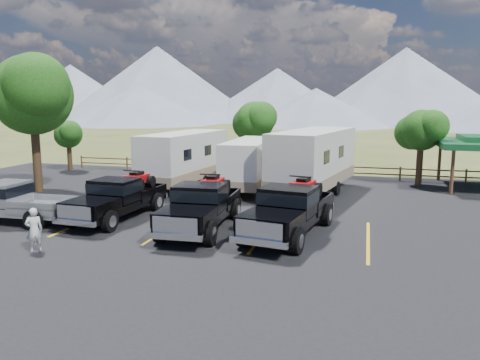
% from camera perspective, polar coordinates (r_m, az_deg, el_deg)
% --- Properties ---
extents(ground, '(320.00, 320.00, 0.00)m').
position_cam_1_polar(ground, '(15.76, -7.39, -9.94)').
color(ground, '#404E21').
rests_on(ground, ground).
extents(asphalt_lot, '(44.00, 34.00, 0.04)m').
position_cam_1_polar(asphalt_lot, '(18.42, -3.79, -6.92)').
color(asphalt_lot, black).
rests_on(asphalt_lot, ground).
extents(stall_lines, '(12.12, 5.50, 0.01)m').
position_cam_1_polar(stall_lines, '(19.33, -2.82, -6.05)').
color(stall_lines, gold).
rests_on(stall_lines, asphalt_lot).
extents(tree_big_nw, '(5.54, 5.18, 7.84)m').
position_cam_1_polar(tree_big_nw, '(29.20, -24.04, 9.45)').
color(tree_big_nw, '#321E13').
rests_on(tree_big_nw, ground).
extents(tree_ne_a, '(3.11, 2.92, 4.76)m').
position_cam_1_polar(tree_ne_a, '(30.92, 21.21, 5.66)').
color(tree_ne_a, '#321E13').
rests_on(tree_ne_a, ground).
extents(tree_north, '(3.46, 3.24, 5.25)m').
position_cam_1_polar(tree_north, '(33.66, 1.78, 7.17)').
color(tree_north, '#321E13').
rests_on(tree_north, ground).
extents(tree_nw_small, '(2.59, 2.43, 3.85)m').
position_cam_1_polar(tree_nw_small, '(37.74, -20.22, 5.25)').
color(tree_nw_small, '#321E13').
rests_on(tree_nw_small, ground).
extents(rail_fence, '(36.12, 0.12, 1.00)m').
position_cam_1_polar(rail_fence, '(32.74, 8.42, 1.33)').
color(rail_fence, brown).
rests_on(rail_fence, ground).
extents(mountain_range, '(209.00, 71.00, 20.00)m').
position_cam_1_polar(mountain_range, '(120.44, 8.98, 10.71)').
color(mountain_range, slate).
rests_on(mountain_range, ground).
extents(rig_left, '(2.43, 6.17, 2.02)m').
position_cam_1_polar(rig_left, '(21.66, -14.63, -2.00)').
color(rig_left, black).
rests_on(rig_left, asphalt_lot).
extents(rig_center, '(2.47, 6.42, 2.11)m').
position_cam_1_polar(rig_center, '(19.27, -4.67, -3.00)').
color(rig_center, black).
rests_on(rig_center, asphalt_lot).
extents(rig_right, '(3.08, 6.72, 2.16)m').
position_cam_1_polar(rig_right, '(18.50, 6.12, -3.49)').
color(rig_right, black).
rests_on(rig_right, asphalt_lot).
extents(trailer_left, '(3.28, 9.63, 3.33)m').
position_cam_1_polar(trailer_left, '(28.91, -6.80, 2.63)').
color(trailer_left, white).
rests_on(trailer_left, asphalt_lot).
extents(trailer_center, '(2.41, 8.51, 2.96)m').
position_cam_1_polar(trailer_center, '(27.60, 1.24, 1.96)').
color(trailer_center, white).
rests_on(trailer_center, asphalt_lot).
extents(trailer_right, '(4.28, 10.44, 3.61)m').
position_cam_1_polar(trailer_right, '(26.57, 8.95, 2.29)').
color(trailer_right, white).
rests_on(trailer_right, asphalt_lot).
extents(pickup_silver, '(5.94, 2.25, 1.76)m').
position_cam_1_polar(pickup_silver, '(22.62, -26.32, -2.36)').
color(pickup_silver, gray).
rests_on(pickup_silver, asphalt_lot).
extents(person_a, '(0.67, 0.67, 1.57)m').
position_cam_1_polar(person_a, '(17.86, -23.81, -5.58)').
color(person_a, silver).
rests_on(person_a, asphalt_lot).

